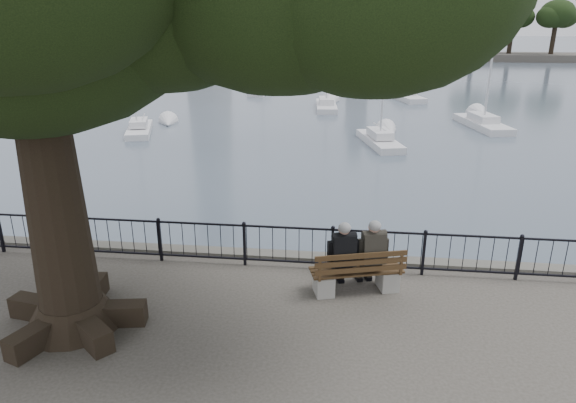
# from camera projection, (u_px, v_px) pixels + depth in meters

# --- Properties ---
(harbor) EXTENTS (260.00, 260.00, 1.20)m
(harbor) POSITION_uv_depth(u_px,v_px,m) (290.00, 276.00, 12.39)
(harbor) COLOR #4B4943
(harbor) RESTS_ON ground
(railing) EXTENTS (22.06, 0.06, 1.00)m
(railing) POSITION_uv_depth(u_px,v_px,m) (288.00, 245.00, 11.57)
(railing) COLOR black
(railing) RESTS_ON ground
(bench) EXTENTS (1.99, 1.08, 1.00)m
(bench) POSITION_uv_depth(u_px,v_px,m) (357.00, 277.00, 10.59)
(bench) COLOR gray
(bench) RESTS_ON ground
(person_left) EXTENTS (0.60, 0.86, 1.59)m
(person_left) POSITION_uv_depth(u_px,v_px,m) (341.00, 259.00, 10.51)
(person_left) COLOR black
(person_left) RESTS_ON ground
(person_right) EXTENTS (0.60, 0.86, 1.59)m
(person_right) POSITION_uv_depth(u_px,v_px,m) (370.00, 257.00, 10.60)
(person_right) COLOR black
(person_right) RESTS_ON ground
(lion_monument) EXTENTS (6.35, 6.35, 9.28)m
(lion_monument) POSITION_uv_depth(u_px,v_px,m) (358.00, 58.00, 55.41)
(lion_monument) COLOR #4B4943
(lion_monument) RESTS_ON ground
(sailboat_a) EXTENTS (2.63, 4.76, 9.34)m
(sailboat_a) POSITION_uv_depth(u_px,v_px,m) (139.00, 128.00, 30.15)
(sailboat_a) COLOR silver
(sailboat_a) RESTS_ON ground
(sailboat_c) EXTENTS (2.46, 4.93, 9.51)m
(sailboat_c) POSITION_uv_depth(u_px,v_px,m) (380.00, 139.00, 27.34)
(sailboat_c) COLOR silver
(sailboat_c) RESTS_ON ground
(sailboat_d) EXTENTS (2.65, 5.73, 9.31)m
(sailboat_d) POSITION_uv_depth(u_px,v_px,m) (482.00, 123.00, 31.67)
(sailboat_d) COLOR silver
(sailboat_d) RESTS_ON ground
(sailboat_f) EXTENTS (1.85, 5.27, 9.89)m
(sailboat_f) POSITION_uv_depth(u_px,v_px,m) (326.00, 105.00, 38.12)
(sailboat_f) COLOR silver
(sailboat_f) RESTS_ON ground
(sailboat_g) EXTENTS (3.13, 5.77, 9.72)m
(sailboat_g) POSITION_uv_depth(u_px,v_px,m) (405.00, 96.00, 42.66)
(sailboat_g) COLOR silver
(sailboat_g) RESTS_ON ground
(sailboat_h) EXTENTS (1.99, 5.16, 11.15)m
(sailboat_h) POSITION_uv_depth(u_px,v_px,m) (263.00, 89.00, 46.08)
(sailboat_h) COLOR silver
(sailboat_h) RESTS_ON ground
(far_shore) EXTENTS (30.00, 8.60, 9.18)m
(far_shore) POSITION_uv_depth(u_px,v_px,m) (509.00, 34.00, 79.82)
(far_shore) COLOR #3C3831
(far_shore) RESTS_ON ground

